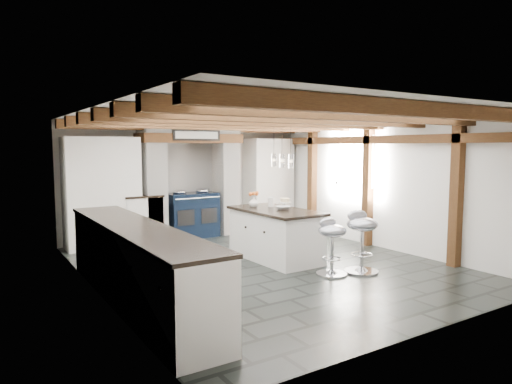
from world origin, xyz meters
TOP-DOWN VIEW (x-y plane):
  - ground at (0.00, 0.00)m, footprint 6.00×6.00m
  - room_shell at (-0.61, 1.42)m, footprint 6.00×6.03m
  - range_cooker at (0.00, 2.68)m, footprint 1.00×0.63m
  - kitchen_island at (0.36, 0.23)m, footprint 0.90×1.67m
  - bar_stool_near at (0.96, -1.09)m, footprint 0.56×0.56m
  - bar_stool_far at (0.51, -0.95)m, footprint 0.44×0.44m

SIDE VIEW (x-z plane):
  - ground at x=0.00m, z-range 0.00..0.00m
  - kitchen_island at x=0.36m, z-range -0.13..0.97m
  - range_cooker at x=0.00m, z-range -0.03..0.96m
  - bar_stool_far at x=0.51m, z-range 0.10..0.92m
  - bar_stool_near at x=0.96m, z-range 0.11..1.02m
  - room_shell at x=-0.61m, z-range -1.93..4.07m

